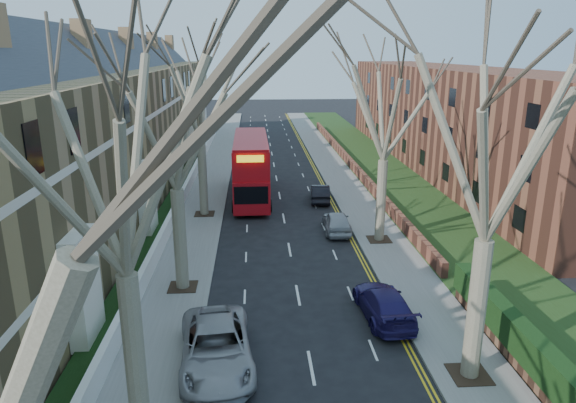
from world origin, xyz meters
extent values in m
cube|color=slate|center=(-6.00, 39.00, 0.06)|extent=(3.00, 102.00, 0.12)
cube|color=slate|center=(6.00, 39.00, 0.06)|extent=(3.00, 102.00, 0.12)
cube|color=olive|center=(-13.80, 31.00, 5.00)|extent=(9.00, 78.00, 10.00)
cube|color=#2F323A|center=(-13.80, 31.00, 11.00)|extent=(4.67, 78.00, 4.67)
cube|color=white|center=(-9.35, 31.00, 3.50)|extent=(0.12, 78.00, 0.35)
cube|color=white|center=(-9.35, 31.00, 7.00)|extent=(0.12, 78.00, 0.35)
cube|color=brown|center=(17.50, 43.00, 5.00)|extent=(8.00, 54.00, 10.00)
cube|color=brown|center=(7.70, 43.00, 0.57)|extent=(0.35, 54.00, 0.90)
cube|color=white|center=(-7.65, 31.00, 0.62)|extent=(0.30, 78.00, 1.00)
cube|color=#223814|center=(10.50, 39.00, 0.15)|extent=(6.00, 102.00, 0.06)
cylinder|color=#6B634C|center=(-5.70, 6.00, 2.75)|extent=(0.64, 0.64, 5.25)
cylinder|color=#6B634C|center=(-5.70, 16.00, 2.66)|extent=(0.64, 0.64, 5.07)
cube|color=#2D2116|center=(-5.70, 16.00, 0.14)|extent=(1.40, 1.40, 0.05)
cylinder|color=#6B634C|center=(-5.70, 28.00, 2.75)|extent=(0.60, 0.60, 5.25)
cube|color=#2D2116|center=(-5.70, 28.00, 0.14)|extent=(1.40, 1.40, 0.05)
cylinder|color=#6B634C|center=(5.70, 8.00, 2.75)|extent=(0.64, 0.64, 5.25)
cube|color=#2D2116|center=(5.70, 8.00, 0.14)|extent=(1.40, 1.40, 0.05)
cylinder|color=#6B634C|center=(5.70, 22.00, 2.66)|extent=(0.60, 0.60, 5.07)
cube|color=#2D2116|center=(5.70, 22.00, 0.14)|extent=(1.40, 1.40, 0.05)
cube|color=#A90C13|center=(-2.29, 32.51, 1.51)|extent=(2.72, 11.64, 2.32)
cube|color=#A90C13|center=(-2.29, 32.51, 3.73)|extent=(2.72, 11.06, 2.11)
cube|color=black|center=(-2.29, 32.51, 1.99)|extent=(2.73, 10.71, 0.95)
cube|color=black|center=(-2.29, 32.51, 3.84)|extent=(2.73, 10.48, 0.95)
imported|color=#96959A|center=(-3.56, 9.34, 0.80)|extent=(3.19, 5.98, 1.60)
imported|color=#201753|center=(3.64, 12.58, 0.69)|extent=(2.22, 4.87, 1.38)
imported|color=#A0A3A9|center=(3.33, 23.93, 0.70)|extent=(1.81, 4.17, 1.40)
imported|color=black|center=(3.14, 31.19, 0.67)|extent=(1.79, 4.20, 1.35)
camera|label=1|loc=(-1.98, -7.73, 11.51)|focal=32.00mm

